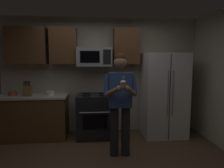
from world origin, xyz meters
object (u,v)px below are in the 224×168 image
refrigerator (164,95)px  person (120,99)px  bowl_large_white (50,93)px  oven_range (95,116)px  knife_block (27,90)px  bowl_small_colored (13,93)px  microwave (94,57)px  cupcake (123,84)px

refrigerator → person: bearing=-140.4°
refrigerator → bowl_large_white: 2.43m
oven_range → knife_block: 1.49m
refrigerator → bowl_large_white: (-2.42, 0.03, 0.07)m
bowl_large_white → bowl_small_colored: bearing=175.3°
oven_range → refrigerator: 1.56m
bowl_large_white → refrigerator: bearing=-0.8°
microwave → oven_range: bearing=-90.0°
cupcake → knife_block: bearing=145.7°
person → cupcake: bearing=-90.0°
refrigerator → bowl_small_colored: 3.20m
bowl_large_white → microwave: bearing=7.7°
bowl_small_colored → cupcake: 2.52m
refrigerator → cupcake: refrigerator is taller
oven_range → bowl_small_colored: bearing=178.0°
oven_range → person: (0.43, -0.93, 0.53)m
knife_block → bowl_small_colored: 0.35m
knife_block → microwave: bearing=6.2°
bowl_large_white → person: person is taller
bowl_large_white → bowl_small_colored: size_ratio=1.07×
person → microwave: bearing=112.1°
microwave → cupcake: size_ratio=4.26×
bowl_small_colored → refrigerator: bearing=-1.7°
refrigerator → person: refrigerator is taller
refrigerator → oven_range: bearing=178.5°
oven_range → refrigerator: bearing=-1.5°
bowl_small_colored → person: 2.35m
knife_block → cupcake: cupcake is taller
bowl_large_white → oven_range: bearing=0.3°
refrigerator → bowl_large_white: bearing=179.2°
microwave → cupcake: 1.50m
oven_range → bowl_large_white: (-0.92, -0.01, 0.50)m
microwave → bowl_small_colored: microwave is taller
knife_block → person: bearing=-26.5°
refrigerator → cupcake: bearing=-131.4°
oven_range → bowl_large_white: bowl_large_white is taller
microwave → person: bearing=-67.9°
oven_range → cupcake: (0.43, -1.26, 0.83)m
person → bowl_large_white: bearing=145.6°
knife_block → cupcake: (1.80, -1.23, 0.26)m
oven_range → cupcake: size_ratio=5.36×
bowl_large_white → cupcake: (1.35, -1.25, 0.33)m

